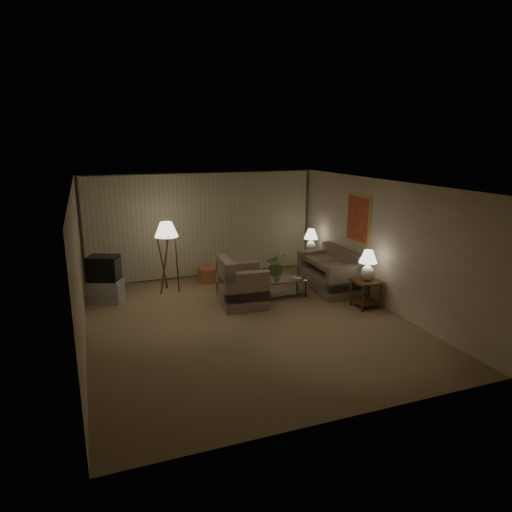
{
  "coord_description": "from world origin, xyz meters",
  "views": [
    {
      "loc": [
        -2.78,
        -7.95,
        3.49
      ],
      "look_at": [
        0.42,
        0.6,
        1.16
      ],
      "focal_mm": 32.0,
      "sensor_mm": 36.0,
      "label": 1
    }
  ],
  "objects_px": {
    "coffee_table": "(283,285)",
    "tv_cabinet": "(105,291)",
    "armchair": "(242,286)",
    "ottoman": "(209,274)",
    "table_lamp_far": "(311,239)",
    "vase": "(277,276)",
    "floor_lamp": "(168,256)",
    "table_lamp_near": "(368,263)",
    "sofa": "(329,274)",
    "crt_tv": "(104,268)",
    "side_table_near": "(366,289)",
    "side_table_far": "(310,260)"
  },
  "relations": [
    {
      "from": "sofa",
      "to": "crt_tv",
      "type": "xyz_separation_m",
      "value": [
        -5.05,
        0.95,
        0.39
      ]
    },
    {
      "from": "side_table_near",
      "to": "ottoman",
      "type": "bearing_deg",
      "value": 132.0
    },
    {
      "from": "sofa",
      "to": "side_table_near",
      "type": "xyz_separation_m",
      "value": [
        0.15,
        -1.35,
        0.02
      ]
    },
    {
      "from": "table_lamp_near",
      "to": "floor_lamp",
      "type": "bearing_deg",
      "value": 146.04
    },
    {
      "from": "table_lamp_far",
      "to": "vase",
      "type": "height_order",
      "value": "table_lamp_far"
    },
    {
      "from": "table_lamp_far",
      "to": "floor_lamp",
      "type": "height_order",
      "value": "floor_lamp"
    },
    {
      "from": "side_table_near",
      "to": "table_lamp_far",
      "type": "relative_size",
      "value": 0.95
    },
    {
      "from": "table_lamp_far",
      "to": "tv_cabinet",
      "type": "bearing_deg",
      "value": -176.7
    },
    {
      "from": "side_table_near",
      "to": "table_lamp_near",
      "type": "distance_m",
      "value": 0.58
    },
    {
      "from": "table_lamp_far",
      "to": "vase",
      "type": "relative_size",
      "value": 4.04
    },
    {
      "from": "table_lamp_far",
      "to": "coffee_table",
      "type": "distance_m",
      "value": 2.06
    },
    {
      "from": "coffee_table",
      "to": "table_lamp_near",
      "type": "bearing_deg",
      "value": -42.02
    },
    {
      "from": "vase",
      "to": "sofa",
      "type": "bearing_deg",
      "value": 4.12
    },
    {
      "from": "coffee_table",
      "to": "side_table_near",
      "type": "bearing_deg",
      "value": -42.02
    },
    {
      "from": "crt_tv",
      "to": "vase",
      "type": "distance_m",
      "value": 3.82
    },
    {
      "from": "sofa",
      "to": "crt_tv",
      "type": "relative_size",
      "value": 2.35
    },
    {
      "from": "table_lamp_near",
      "to": "tv_cabinet",
      "type": "height_order",
      "value": "table_lamp_near"
    },
    {
      "from": "table_lamp_far",
      "to": "vase",
      "type": "distance_m",
      "value": 2.1
    },
    {
      "from": "table_lamp_near",
      "to": "vase",
      "type": "xyz_separation_m",
      "value": [
        -1.54,
        1.25,
        -0.49
      ]
    },
    {
      "from": "sofa",
      "to": "side_table_near",
      "type": "relative_size",
      "value": 3.0
    },
    {
      "from": "crt_tv",
      "to": "floor_lamp",
      "type": "height_order",
      "value": "floor_lamp"
    },
    {
      "from": "crt_tv",
      "to": "ottoman",
      "type": "bearing_deg",
      "value": 38.77
    },
    {
      "from": "side_table_near",
      "to": "vase",
      "type": "distance_m",
      "value": 1.98
    },
    {
      "from": "table_lamp_far",
      "to": "tv_cabinet",
      "type": "relative_size",
      "value": 0.74
    },
    {
      "from": "armchair",
      "to": "side_table_far",
      "type": "bearing_deg",
      "value": -53.5
    },
    {
      "from": "armchair",
      "to": "ottoman",
      "type": "distance_m",
      "value": 1.95
    },
    {
      "from": "table_lamp_near",
      "to": "crt_tv",
      "type": "bearing_deg",
      "value": 156.14
    },
    {
      "from": "side_table_near",
      "to": "coffee_table",
      "type": "bearing_deg",
      "value": 137.98
    },
    {
      "from": "coffee_table",
      "to": "tv_cabinet",
      "type": "bearing_deg",
      "value": 164.6
    },
    {
      "from": "side_table_near",
      "to": "floor_lamp",
      "type": "bearing_deg",
      "value": 146.04
    },
    {
      "from": "side_table_far",
      "to": "vase",
      "type": "xyz_separation_m",
      "value": [
        -1.54,
        -1.35,
        0.1
      ]
    },
    {
      "from": "coffee_table",
      "to": "table_lamp_far",
      "type": "bearing_deg",
      "value": 44.22
    },
    {
      "from": "table_lamp_far",
      "to": "coffee_table",
      "type": "xyz_separation_m",
      "value": [
        -1.39,
        -1.35,
        -0.7
      ]
    },
    {
      "from": "sofa",
      "to": "ottoman",
      "type": "xyz_separation_m",
      "value": [
        -2.53,
        1.63,
        -0.21
      ]
    },
    {
      "from": "coffee_table",
      "to": "crt_tv",
      "type": "relative_size",
      "value": 1.42
    },
    {
      "from": "side_table_far",
      "to": "tv_cabinet",
      "type": "height_order",
      "value": "side_table_far"
    },
    {
      "from": "floor_lamp",
      "to": "vase",
      "type": "xyz_separation_m",
      "value": [
        2.23,
        -1.28,
        -0.38
      ]
    },
    {
      "from": "sofa",
      "to": "table_lamp_far",
      "type": "xyz_separation_m",
      "value": [
        0.15,
        1.25,
        0.59
      ]
    },
    {
      "from": "floor_lamp",
      "to": "coffee_table",
      "type": "bearing_deg",
      "value": -28.39
    },
    {
      "from": "table_lamp_far",
      "to": "floor_lamp",
      "type": "relative_size",
      "value": 0.38
    },
    {
      "from": "sofa",
      "to": "side_table_far",
      "type": "height_order",
      "value": "sofa"
    },
    {
      "from": "side_table_near",
      "to": "side_table_far",
      "type": "bearing_deg",
      "value": 90.0
    },
    {
      "from": "floor_lamp",
      "to": "vase",
      "type": "relative_size",
      "value": 10.59
    },
    {
      "from": "sofa",
      "to": "vase",
      "type": "distance_m",
      "value": 1.39
    },
    {
      "from": "table_lamp_near",
      "to": "table_lamp_far",
      "type": "bearing_deg",
      "value": 90.0
    },
    {
      "from": "tv_cabinet",
      "to": "table_lamp_far",
      "type": "bearing_deg",
      "value": 27.07
    },
    {
      "from": "tv_cabinet",
      "to": "vase",
      "type": "relative_size",
      "value": 5.48
    },
    {
      "from": "floor_lamp",
      "to": "table_lamp_near",
      "type": "bearing_deg",
      "value": -33.96
    },
    {
      "from": "armchair",
      "to": "sofa",
      "type": "bearing_deg",
      "value": -78.56
    },
    {
      "from": "table_lamp_near",
      "to": "coffee_table",
      "type": "height_order",
      "value": "table_lamp_near"
    }
  ]
}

